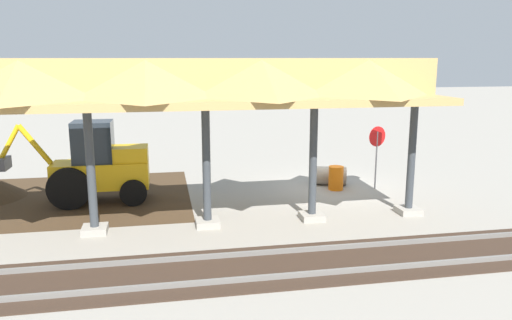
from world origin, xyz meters
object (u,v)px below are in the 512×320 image
(stop_sign, at_px, (377,144))
(backhoe, at_px, (96,166))
(concrete_pipe, at_px, (330,176))
(traffic_barrel, at_px, (336,178))

(stop_sign, bearing_deg, backhoe, -0.93)
(concrete_pipe, relative_size, traffic_barrel, 1.51)
(backhoe, bearing_deg, traffic_barrel, -179.87)
(backhoe, xyz_separation_m, traffic_barrel, (-8.65, -0.02, -0.82))
(stop_sign, distance_m, backhoe, 10.17)
(stop_sign, bearing_deg, concrete_pipe, -33.34)
(stop_sign, relative_size, backhoe, 0.47)
(stop_sign, height_order, backhoe, backhoe)
(stop_sign, xyz_separation_m, backhoe, (10.16, -0.16, -0.47))
(stop_sign, distance_m, concrete_pipe, 2.22)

